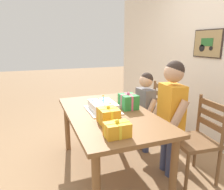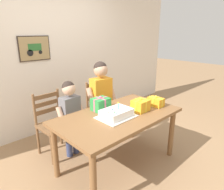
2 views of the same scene
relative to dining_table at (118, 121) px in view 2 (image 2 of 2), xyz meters
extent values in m
plane|color=#997551|center=(0.00, 0.00, -0.65)|extent=(20.00, 20.00, 0.00)
cube|color=silver|center=(0.00, 1.64, 0.65)|extent=(6.40, 0.08, 2.60)
cube|color=#332823|center=(-0.29, 1.59, 0.83)|extent=(0.51, 0.02, 0.39)
cube|color=#9E8456|center=(-0.29, 1.58, 0.83)|extent=(0.48, 0.01, 0.36)
cube|color=#28662D|center=(-0.29, 1.58, 0.85)|extent=(0.22, 0.01, 0.11)
cylinder|color=black|center=(-0.37, 1.58, 0.76)|extent=(0.10, 0.01, 0.10)
cylinder|color=black|center=(-0.20, 1.58, 0.76)|extent=(0.06, 0.01, 0.06)
cube|color=brown|center=(0.00, 0.00, 0.07)|extent=(1.58, 0.89, 0.04)
cylinder|color=brown|center=(-0.71, -0.37, -0.30)|extent=(0.07, 0.07, 0.70)
cylinder|color=brown|center=(0.71, -0.37, -0.30)|extent=(0.07, 0.07, 0.70)
cylinder|color=brown|center=(-0.71, 0.37, -0.30)|extent=(0.07, 0.07, 0.70)
cylinder|color=brown|center=(0.71, 0.37, -0.30)|extent=(0.07, 0.07, 0.70)
cube|color=white|center=(-0.08, -0.04, 0.10)|extent=(0.44, 0.34, 0.01)
cube|color=white|center=(-0.08, -0.04, 0.15)|extent=(0.36, 0.26, 0.09)
cylinder|color=#33ADE5|center=(-0.05, -0.05, 0.23)|extent=(0.01, 0.01, 0.07)
sphere|color=yellow|center=(-0.05, -0.05, 0.27)|extent=(0.02, 0.02, 0.02)
sphere|color=blue|center=(-0.18, -0.14, 0.20)|extent=(0.01, 0.01, 0.01)
sphere|color=blue|center=(-0.13, -0.03, 0.20)|extent=(0.02, 0.02, 0.02)
sphere|color=green|center=(-0.16, -0.10, 0.20)|extent=(0.02, 0.02, 0.02)
sphere|color=yellow|center=(0.01, 0.01, 0.20)|extent=(0.02, 0.02, 0.02)
sphere|color=yellow|center=(-0.21, -0.05, 0.20)|extent=(0.01, 0.01, 0.01)
cube|color=#2D8E42|center=(-0.06, 0.27, 0.17)|extent=(0.22, 0.18, 0.16)
cube|color=#DB668E|center=(-0.06, 0.27, 0.17)|extent=(0.22, 0.02, 0.17)
cube|color=#DB668E|center=(-0.06, 0.27, 0.17)|extent=(0.02, 0.19, 0.17)
sphere|color=#DB668E|center=(-0.06, 0.27, 0.27)|extent=(0.04, 0.04, 0.04)
cube|color=gold|center=(0.60, -0.14, 0.15)|extent=(0.14, 0.21, 0.12)
cube|color=yellow|center=(0.60, -0.14, 0.15)|extent=(0.15, 0.02, 0.12)
cube|color=yellow|center=(0.60, -0.14, 0.15)|extent=(0.02, 0.21, 0.12)
sphere|color=yellow|center=(0.60, -0.14, 0.22)|extent=(0.04, 0.04, 0.04)
cube|color=gold|center=(0.30, -0.11, 0.17)|extent=(0.20, 0.18, 0.15)
cube|color=yellow|center=(0.30, -0.11, 0.17)|extent=(0.21, 0.02, 0.15)
cube|color=yellow|center=(0.30, -0.11, 0.17)|extent=(0.02, 0.19, 0.15)
sphere|color=yellow|center=(0.30, -0.11, 0.25)|extent=(0.04, 0.04, 0.04)
cube|color=brown|center=(-0.45, 0.81, -0.20)|extent=(0.44, 0.44, 0.04)
cylinder|color=brown|center=(-0.25, 0.63, -0.43)|extent=(0.04, 0.04, 0.43)
cylinder|color=brown|center=(-0.63, 0.61, -0.43)|extent=(0.04, 0.04, 0.43)
cylinder|color=brown|center=(-0.27, 1.01, -0.43)|extent=(0.04, 0.04, 0.43)
cylinder|color=brown|center=(-0.65, 0.99, -0.43)|extent=(0.04, 0.04, 0.43)
cylinder|color=brown|center=(-0.27, 1.01, 0.05)|extent=(0.04, 0.04, 0.45)
cylinder|color=brown|center=(-0.65, 0.99, 0.05)|extent=(0.04, 0.04, 0.45)
cube|color=brown|center=(-0.46, 1.00, -0.02)|extent=(0.36, 0.04, 0.06)
cube|color=brown|center=(-0.46, 1.00, 0.09)|extent=(0.36, 0.04, 0.06)
cube|color=brown|center=(-0.46, 1.00, 0.21)|extent=(0.36, 0.04, 0.06)
cube|color=brown|center=(0.45, 0.81, -0.20)|extent=(0.46, 0.46, 0.04)
cylinder|color=brown|center=(0.62, 0.60, -0.43)|extent=(0.04, 0.04, 0.43)
cylinder|color=brown|center=(0.24, 0.64, -0.43)|extent=(0.04, 0.04, 0.43)
cylinder|color=brown|center=(0.66, 0.98, -0.43)|extent=(0.04, 0.04, 0.43)
cylinder|color=brown|center=(0.28, 1.02, -0.43)|extent=(0.04, 0.04, 0.43)
cylinder|color=brown|center=(0.66, 0.98, 0.05)|extent=(0.04, 0.04, 0.45)
cylinder|color=brown|center=(0.28, 1.02, 0.05)|extent=(0.04, 0.04, 0.45)
cube|color=brown|center=(0.47, 1.00, -0.02)|extent=(0.36, 0.06, 0.06)
cube|color=brown|center=(0.47, 1.00, 0.09)|extent=(0.36, 0.06, 0.06)
cube|color=brown|center=(0.47, 1.00, 0.21)|extent=(0.36, 0.06, 0.06)
cylinder|color=#38426B|center=(0.33, 0.62, -0.40)|extent=(0.11, 0.11, 0.49)
cylinder|color=#38426B|center=(0.20, 0.64, -0.40)|extent=(0.11, 0.11, 0.49)
cube|color=orange|center=(0.26, 0.63, 0.13)|extent=(0.33, 0.22, 0.56)
cylinder|color=tan|center=(0.45, 0.57, 0.11)|extent=(0.11, 0.24, 0.38)
cylinder|color=tan|center=(0.07, 0.62, 0.11)|extent=(0.11, 0.24, 0.38)
sphere|color=tan|center=(0.26, 0.63, 0.54)|extent=(0.21, 0.21, 0.21)
sphere|color=#2D231E|center=(0.26, 0.64, 0.56)|extent=(0.20, 0.20, 0.20)
cylinder|color=#38426B|center=(-0.24, 0.64, -0.44)|extent=(0.09, 0.09, 0.42)
cylinder|color=#38426B|center=(-0.36, 0.63, -0.44)|extent=(0.09, 0.09, 0.42)
cube|color=slate|center=(-0.30, 0.63, 0.01)|extent=(0.27, 0.18, 0.48)
cylinder|color=tan|center=(-0.14, 0.61, -0.01)|extent=(0.08, 0.20, 0.32)
cylinder|color=tan|center=(-0.46, 0.59, -0.01)|extent=(0.08, 0.20, 0.32)
sphere|color=tan|center=(-0.30, 0.63, 0.36)|extent=(0.18, 0.18, 0.18)
sphere|color=#2D231E|center=(-0.30, 0.64, 0.38)|extent=(0.17, 0.17, 0.17)
camera|label=1|loc=(2.07, -0.75, 0.85)|focal=33.62mm
camera|label=2|loc=(-1.70, -1.64, 1.10)|focal=32.63mm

